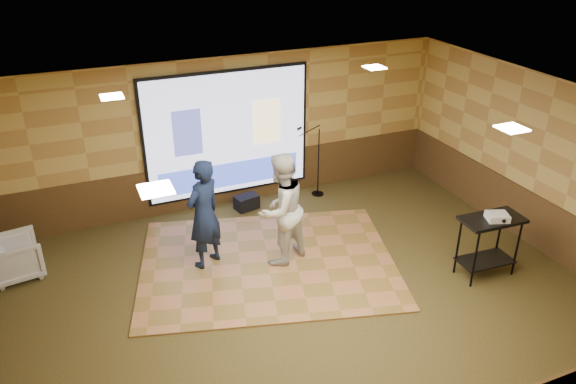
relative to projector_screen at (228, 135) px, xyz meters
name	(u,v)px	position (x,y,z in m)	size (l,w,h in m)	color
ground	(299,296)	(0.00, -3.44, -1.47)	(9.00, 9.00, 0.00)	#263116
room_shell	(300,175)	(0.00, -3.44, 0.62)	(9.04, 7.04, 3.02)	tan
wainscot_back	(230,181)	(0.00, 0.04, -1.00)	(9.00, 0.04, 0.95)	#4B2F19
wainscot_right	(526,216)	(4.48, -3.44, -1.00)	(0.04, 7.00, 0.95)	#4B2F19
projector_screen	(228,135)	(0.00, 0.00, 0.00)	(3.32, 0.06, 2.52)	black
downlight_nw	(112,97)	(-2.20, -1.64, 1.50)	(0.32, 0.32, 0.02)	#FFEEBF
downlight_ne	(375,67)	(2.20, -1.64, 1.50)	(0.32, 0.32, 0.02)	#FFEEBF
downlight_sw	(156,189)	(-2.20, -4.94, 1.50)	(0.32, 0.32, 0.02)	#FFEEBF
downlight_se	(512,128)	(2.20, -4.94, 1.50)	(0.32, 0.32, 0.02)	#FFEEBF
dance_floor	(268,262)	(-0.11, -2.38, -1.46)	(4.26, 3.24, 0.03)	#A66B3D
player_left	(204,214)	(-1.07, -2.02, -0.50)	(0.69, 0.45, 1.89)	#121D3A
player_right	(281,209)	(0.13, -2.40, -0.47)	(0.94, 0.74, 1.94)	beige
av_table	(490,234)	(3.06, -4.05, -0.72)	(1.00, 0.53, 1.05)	black
projector	(497,217)	(3.08, -4.12, -0.37)	(0.33, 0.27, 0.11)	silver
mic_stand	(316,173)	(1.75, -0.35, -0.98)	(0.62, 0.25, 1.58)	black
banquet_chair	(16,257)	(-4.00, -1.13, -1.13)	(0.75, 0.77, 0.70)	gray
duffel_bag	(247,202)	(0.21, -0.38, -1.33)	(0.46, 0.30, 0.28)	black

